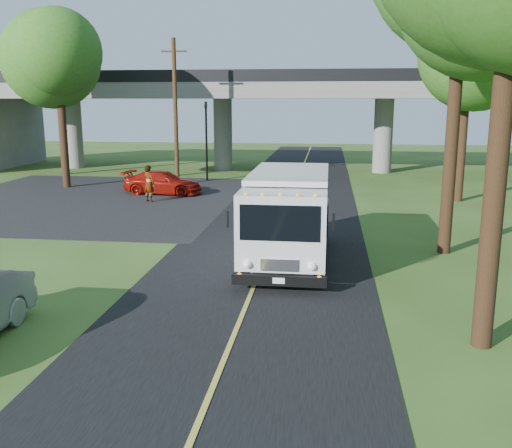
% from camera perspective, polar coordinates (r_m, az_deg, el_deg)
% --- Properties ---
extents(ground, '(120.00, 120.00, 0.00)m').
position_cam_1_polar(ground, '(12.62, -2.83, -12.59)').
color(ground, '#36501C').
rests_on(ground, ground).
extents(road, '(7.00, 90.00, 0.02)m').
position_cam_1_polar(road, '(22.01, 1.70, -1.62)').
color(road, black).
rests_on(road, ground).
extents(parking_lot, '(16.00, 18.00, 0.01)m').
position_cam_1_polar(parking_lot, '(32.47, -16.57, 2.40)').
color(parking_lot, black).
rests_on(parking_lot, ground).
extents(lane_line, '(0.12, 90.00, 0.01)m').
position_cam_1_polar(lane_line, '(22.00, 1.70, -1.57)').
color(lane_line, gold).
rests_on(lane_line, road).
extents(overpass, '(54.00, 10.00, 7.30)m').
position_cam_1_polar(overpass, '(43.32, 4.63, 11.28)').
color(overpass, slate).
rests_on(overpass, ground).
extents(traffic_signal, '(0.18, 0.22, 5.20)m').
position_cam_1_polar(traffic_signal, '(38.18, -5.00, 9.10)').
color(traffic_signal, black).
rests_on(traffic_signal, ground).
extents(utility_pole, '(1.60, 0.26, 9.00)m').
position_cam_1_polar(utility_pole, '(36.54, -8.05, 11.08)').
color(utility_pole, '#472D19').
rests_on(utility_pole, ground).
extents(tree_right_far, '(5.77, 5.67, 10.99)m').
position_cam_1_polar(tree_right_far, '(32.05, 21.07, 16.89)').
color(tree_right_far, '#382314').
rests_on(tree_right_far, ground).
extents(tree_left_lot, '(5.60, 5.50, 10.50)m').
position_cam_1_polar(tree_left_lot, '(36.78, -19.02, 15.72)').
color(tree_left_lot, '#382314').
rests_on(tree_left_lot, ground).
extents(tree_left_far, '(5.26, 5.16, 9.89)m').
position_cam_1_polar(tree_left_far, '(43.45, -19.09, 14.49)').
color(tree_left_far, '#382314').
rests_on(tree_left_far, ground).
extents(step_van, '(2.65, 7.06, 2.96)m').
position_cam_1_polar(step_van, '(18.93, 3.25, 1.02)').
color(step_van, silver).
rests_on(step_van, ground).
extents(red_sedan, '(4.70, 2.30, 1.32)m').
position_cam_1_polar(red_sedan, '(33.22, -9.29, 4.11)').
color(red_sedan, '#951109').
rests_on(red_sedan, ground).
extents(pedestrian, '(0.85, 0.75, 1.96)m').
position_cam_1_polar(pedestrian, '(30.70, -10.66, 4.00)').
color(pedestrian, gray).
rests_on(pedestrian, ground).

